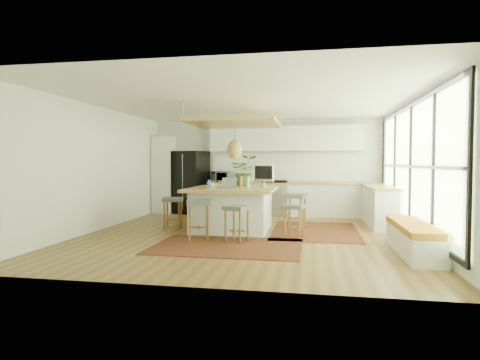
% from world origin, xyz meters
% --- Properties ---
extents(floor, '(7.00, 7.00, 0.00)m').
position_xyz_m(floor, '(0.00, 0.00, 0.00)').
color(floor, '#563B18').
rests_on(floor, ground).
extents(ceiling, '(7.00, 7.00, 0.00)m').
position_xyz_m(ceiling, '(0.00, 0.00, 2.70)').
color(ceiling, white).
rests_on(ceiling, ground).
extents(wall_back, '(6.50, 0.00, 6.50)m').
position_xyz_m(wall_back, '(0.00, 3.50, 1.35)').
color(wall_back, silver).
rests_on(wall_back, ground).
extents(wall_front, '(6.50, 0.00, 6.50)m').
position_xyz_m(wall_front, '(0.00, -3.50, 1.35)').
color(wall_front, silver).
rests_on(wall_front, ground).
extents(wall_left, '(0.00, 7.00, 7.00)m').
position_xyz_m(wall_left, '(-3.25, 0.00, 1.35)').
color(wall_left, silver).
rests_on(wall_left, ground).
extents(wall_right, '(0.00, 7.00, 7.00)m').
position_xyz_m(wall_right, '(3.25, 0.00, 1.35)').
color(wall_right, silver).
rests_on(wall_right, ground).
extents(window_wall, '(0.10, 6.20, 2.60)m').
position_xyz_m(window_wall, '(3.22, 0.00, 1.40)').
color(window_wall, black).
rests_on(window_wall, wall_right).
extents(pantry, '(0.55, 0.60, 2.25)m').
position_xyz_m(pantry, '(-2.95, 3.18, 1.12)').
color(pantry, silver).
rests_on(pantry, floor).
extents(back_counter_base, '(4.20, 0.60, 0.88)m').
position_xyz_m(back_counter_base, '(0.55, 3.18, 0.44)').
color(back_counter_base, silver).
rests_on(back_counter_base, floor).
extents(back_counter_top, '(4.24, 0.64, 0.05)m').
position_xyz_m(back_counter_top, '(0.55, 3.18, 0.90)').
color(back_counter_top, olive).
rests_on(back_counter_top, back_counter_base).
extents(backsplash, '(4.20, 0.02, 0.80)m').
position_xyz_m(backsplash, '(0.55, 3.48, 1.35)').
color(backsplash, white).
rests_on(backsplash, wall_back).
extents(upper_cabinets, '(4.20, 0.34, 0.70)m').
position_xyz_m(upper_cabinets, '(0.55, 3.32, 2.15)').
color(upper_cabinets, silver).
rests_on(upper_cabinets, wall_back).
extents(range, '(0.76, 0.62, 1.00)m').
position_xyz_m(range, '(0.30, 3.18, 0.50)').
color(range, '#A5A5AA').
rests_on(range, floor).
extents(right_counter_base, '(0.60, 2.50, 0.88)m').
position_xyz_m(right_counter_base, '(2.93, 2.00, 0.44)').
color(right_counter_base, silver).
rests_on(right_counter_base, floor).
extents(right_counter_top, '(0.64, 2.54, 0.05)m').
position_xyz_m(right_counter_top, '(2.93, 2.00, 0.90)').
color(right_counter_top, olive).
rests_on(right_counter_top, right_counter_base).
extents(window_bench, '(0.52, 2.00, 0.50)m').
position_xyz_m(window_bench, '(2.95, -1.20, 0.25)').
color(window_bench, silver).
rests_on(window_bench, floor).
extents(ceiling_panel, '(1.86, 1.86, 0.80)m').
position_xyz_m(ceiling_panel, '(-0.30, 0.40, 2.05)').
color(ceiling_panel, olive).
rests_on(ceiling_panel, ceiling).
extents(rug_near, '(2.60, 1.80, 0.01)m').
position_xyz_m(rug_near, '(-0.14, -1.16, 0.01)').
color(rug_near, black).
rests_on(rug_near, floor).
extents(rug_right, '(1.80, 2.60, 0.01)m').
position_xyz_m(rug_right, '(1.40, 0.73, 0.01)').
color(rug_right, black).
rests_on(rug_right, floor).
extents(fridge, '(1.09, 0.98, 1.81)m').
position_xyz_m(fridge, '(-2.13, 3.18, 0.93)').
color(fridge, black).
rests_on(fridge, floor).
extents(island, '(1.85, 1.85, 0.93)m').
position_xyz_m(island, '(-0.37, 0.52, 0.47)').
color(island, olive).
rests_on(island, floor).
extents(stool_near_left, '(0.55, 0.55, 0.75)m').
position_xyz_m(stool_near_left, '(-0.81, -0.62, 0.35)').
color(stool_near_left, '#434A4A').
rests_on(stool_near_left, floor).
extents(stool_near_right, '(0.51, 0.51, 0.67)m').
position_xyz_m(stool_near_right, '(-0.04, -0.74, 0.35)').
color(stool_near_right, '#434A4A').
rests_on(stool_near_right, floor).
extents(stool_right_front, '(0.45, 0.45, 0.64)m').
position_xyz_m(stool_right_front, '(0.99, -0.03, 0.35)').
color(stool_right_front, '#434A4A').
rests_on(stool_right_front, floor).
extents(stool_right_back, '(0.56, 0.56, 0.78)m').
position_xyz_m(stool_right_back, '(0.97, 0.91, 0.35)').
color(stool_right_back, '#434A4A').
rests_on(stool_right_back, floor).
extents(stool_left_side, '(0.47, 0.47, 0.70)m').
position_xyz_m(stool_left_side, '(-1.71, 0.46, 0.35)').
color(stool_left_side, '#434A4A').
rests_on(stool_left_side, floor).
extents(laptop, '(0.40, 0.42, 0.25)m').
position_xyz_m(laptop, '(-0.41, 0.15, 1.05)').
color(laptop, '#A5A5AA').
rests_on(laptop, island).
extents(monitor, '(0.56, 0.45, 0.50)m').
position_xyz_m(monitor, '(0.28, 0.84, 1.19)').
color(monitor, '#A5A5AA').
rests_on(monitor, island).
extents(microwave, '(0.61, 0.44, 0.37)m').
position_xyz_m(microwave, '(-1.18, 3.15, 1.11)').
color(microwave, '#A5A5AA').
rests_on(microwave, back_counter_top).
extents(island_plant, '(0.73, 0.79, 0.55)m').
position_xyz_m(island_plant, '(-0.20, 1.16, 1.21)').
color(island_plant, '#1E4C19').
rests_on(island_plant, island).
extents(island_bowl, '(0.23, 0.23, 0.05)m').
position_xyz_m(island_bowl, '(-0.90, 0.94, 0.95)').
color(island_bowl, silver).
rests_on(island_bowl, island).
extents(island_bottle_0, '(0.07, 0.07, 0.19)m').
position_xyz_m(island_bottle_0, '(-0.92, 0.62, 1.03)').
color(island_bottle_0, blue).
rests_on(island_bottle_0, island).
extents(island_bottle_1, '(0.07, 0.07, 0.19)m').
position_xyz_m(island_bottle_1, '(-0.77, 0.37, 1.03)').
color(island_bottle_1, '#BBB9BF').
rests_on(island_bottle_1, island).
extents(island_bottle_2, '(0.07, 0.07, 0.19)m').
position_xyz_m(island_bottle_2, '(-0.12, 0.22, 1.03)').
color(island_bottle_2, '#AD4939').
rests_on(island_bottle_2, island).
extents(island_bottle_3, '(0.07, 0.07, 0.19)m').
position_xyz_m(island_bottle_3, '(-0.02, 0.57, 1.03)').
color(island_bottle_3, silver).
rests_on(island_bottle_3, island).
extents(island_bottle_4, '(0.07, 0.07, 0.19)m').
position_xyz_m(island_bottle_4, '(-0.57, 0.77, 1.03)').
color(island_bottle_4, '#538B55').
rests_on(island_bottle_4, island).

